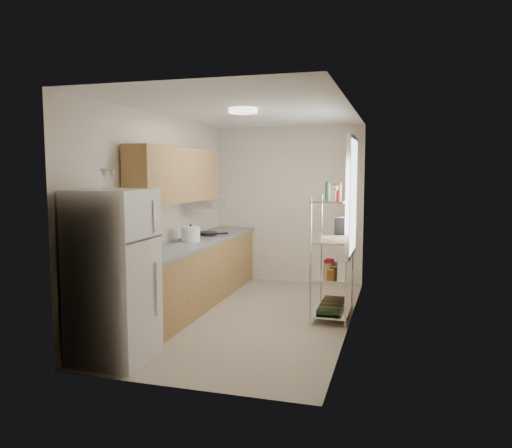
# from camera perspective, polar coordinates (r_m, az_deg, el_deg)

# --- Properties ---
(room) EXTENTS (2.52, 4.42, 2.62)m
(room) POSITION_cam_1_polar(r_m,az_deg,el_deg) (6.27, -0.64, 0.90)
(room) COLOR #AB9D8A
(room) RESTS_ON ground
(counter_run) EXTENTS (0.63, 3.51, 0.90)m
(counter_run) POSITION_cam_1_polar(r_m,az_deg,el_deg) (7.11, -6.76, -5.44)
(counter_run) COLOR tan
(counter_run) RESTS_ON ground
(upper_cabinets) EXTENTS (0.33, 2.20, 0.72)m
(upper_cabinets) POSITION_cam_1_polar(r_m,az_deg,el_deg) (6.72, -9.10, 5.52)
(upper_cabinets) COLOR tan
(upper_cabinets) RESTS_ON room
(range_hood) EXTENTS (0.50, 0.60, 0.12)m
(range_hood) POSITION_cam_1_polar(r_m,az_deg,el_deg) (7.44, -6.05, 2.36)
(range_hood) COLOR #B7BABC
(range_hood) RESTS_ON room
(window) EXTENTS (0.06, 1.00, 1.46)m
(window) POSITION_cam_1_polar(r_m,az_deg,el_deg) (6.37, 10.91, 3.12)
(window) COLOR white
(window) RESTS_ON room
(bakers_rack) EXTENTS (0.45, 0.90, 1.73)m
(bakers_rack) POSITION_cam_1_polar(r_m,az_deg,el_deg) (6.37, 8.82, -0.82)
(bakers_rack) COLOR silver
(bakers_rack) RESTS_ON ground
(ceiling_dome) EXTENTS (0.34, 0.34, 0.05)m
(ceiling_dome) POSITION_cam_1_polar(r_m,az_deg,el_deg) (6.00, -1.50, 12.81)
(ceiling_dome) COLOR white
(ceiling_dome) RESTS_ON room
(refrigerator) EXTENTS (0.70, 0.70, 1.69)m
(refrigerator) POSITION_cam_1_polar(r_m,az_deg,el_deg) (5.09, -15.98, -5.71)
(refrigerator) COLOR silver
(refrigerator) RESTS_ON ground
(wine_glass_a) EXTENTS (0.07, 0.07, 0.20)m
(wine_glass_a) POSITION_cam_1_polar(r_m,az_deg,el_deg) (4.89, -16.95, 4.93)
(wine_glass_a) COLOR silver
(wine_glass_a) RESTS_ON refrigerator
(wine_glass_b) EXTENTS (0.07, 0.07, 0.18)m
(wine_glass_b) POSITION_cam_1_polar(r_m,az_deg,el_deg) (5.16, -16.07, 4.94)
(wine_glass_b) COLOR silver
(wine_glass_b) RESTS_ON refrigerator
(rice_cooker) EXTENTS (0.26, 0.26, 0.21)m
(rice_cooker) POSITION_cam_1_polar(r_m,az_deg,el_deg) (6.92, -7.47, -1.13)
(rice_cooker) COLOR white
(rice_cooker) RESTS_ON counter_run
(frying_pan_large) EXTENTS (0.35, 0.35, 0.05)m
(frying_pan_large) POSITION_cam_1_polar(r_m,az_deg,el_deg) (7.61, -5.53, -1.08)
(frying_pan_large) COLOR black
(frying_pan_large) RESTS_ON counter_run
(frying_pan_small) EXTENTS (0.34, 0.34, 0.05)m
(frying_pan_small) POSITION_cam_1_polar(r_m,az_deg,el_deg) (7.53, -5.45, -1.14)
(frying_pan_small) COLOR black
(frying_pan_small) RESTS_ON counter_run
(cutting_board) EXTENTS (0.34, 0.42, 0.03)m
(cutting_board) POSITION_cam_1_polar(r_m,az_deg,el_deg) (6.34, 8.91, -1.62)
(cutting_board) COLOR tan
(cutting_board) RESTS_ON bakers_rack
(espresso_machine) EXTENTS (0.18, 0.24, 0.27)m
(espresso_machine) POSITION_cam_1_polar(r_m,az_deg,el_deg) (6.66, 9.64, -0.23)
(espresso_machine) COLOR black
(espresso_machine) RESTS_ON bakers_rack
(storage_bag) EXTENTS (0.12, 0.15, 0.15)m
(storage_bag) POSITION_cam_1_polar(r_m,az_deg,el_deg) (6.64, 8.34, -4.65)
(storage_bag) COLOR maroon
(storage_bag) RESTS_ON bakers_rack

